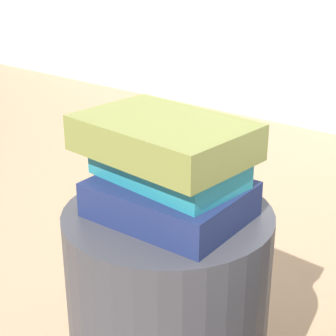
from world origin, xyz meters
TOP-DOWN VIEW (x-y plane):
  - side_table at (0.00, 0.00)m, footprint 0.39×0.39m
  - book_navy at (0.01, -0.01)m, footprint 0.27×0.21m
  - book_teal at (0.00, -0.00)m, footprint 0.27×0.17m
  - book_olive at (-0.01, 0.00)m, footprint 0.31×0.22m

SIDE VIEW (x-z plane):
  - side_table at x=0.00m, z-range 0.00..0.47m
  - book_navy at x=0.01m, z-range 0.47..0.54m
  - book_teal at x=0.00m, z-range 0.54..0.58m
  - book_olive at x=-0.01m, z-range 0.58..0.65m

